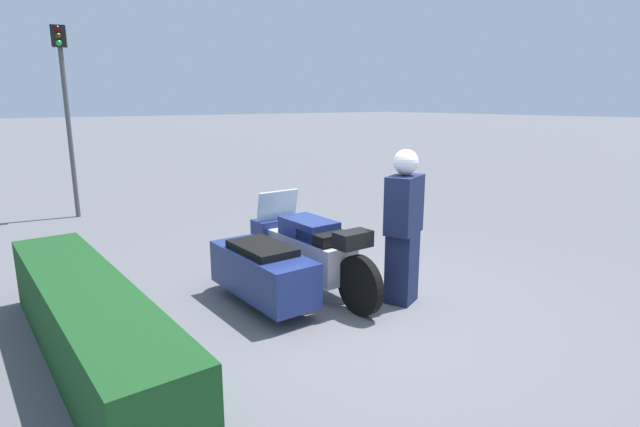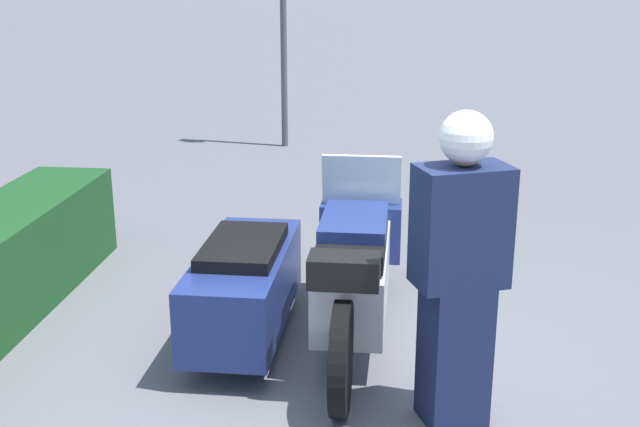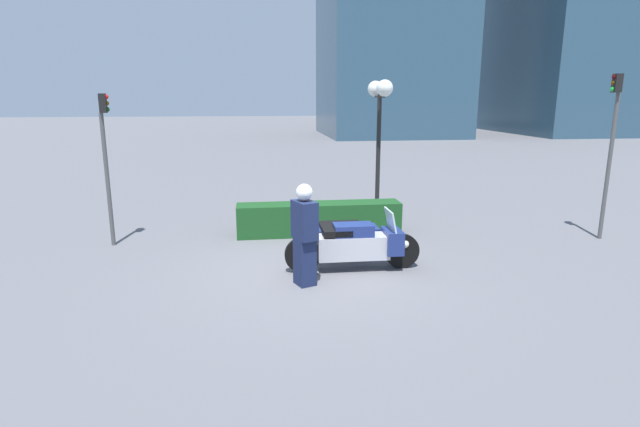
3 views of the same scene
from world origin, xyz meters
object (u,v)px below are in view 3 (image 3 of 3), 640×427
officer_rider (305,232)px  traffic_light_far (106,147)px  police_motorcycle (351,240)px  twin_lamp_post (380,104)px  traffic_light_near (612,134)px  hedge_bush_curbside (319,219)px

officer_rider → traffic_light_far: (-3.99, 2.97, 1.23)m
police_motorcycle → twin_lamp_post: bearing=69.9°
police_motorcycle → officer_rider: size_ratio=1.44×
traffic_light_near → police_motorcycle: bearing=25.8°
officer_rider → traffic_light_far: traffic_light_far is taller
police_motorcycle → traffic_light_near: bearing=10.0°
police_motorcycle → hedge_bush_curbside: police_motorcycle is taller
traffic_light_near → hedge_bush_curbside: bearing=5.4°
hedge_bush_curbside → traffic_light_far: traffic_light_far is taller
police_motorcycle → traffic_light_near: (6.11, 1.03, 1.95)m
police_motorcycle → officer_rider: 1.52m
police_motorcycle → twin_lamp_post: size_ratio=0.71×
police_motorcycle → twin_lamp_post: 5.03m
twin_lamp_post → police_motorcycle: bearing=-110.6°
traffic_light_far → hedge_bush_curbside: bearing=-5.6°
traffic_light_near → traffic_light_far: bearing=11.5°
hedge_bush_curbside → twin_lamp_post: (1.87, 1.77, 2.68)m
traffic_light_near → traffic_light_far: 11.17m
officer_rider → hedge_bush_curbside: size_ratio=0.46×
twin_lamp_post → traffic_light_near: bearing=-33.3°
hedge_bush_curbside → twin_lamp_post: 3.71m
twin_lamp_post → hedge_bush_curbside: bearing=-136.4°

